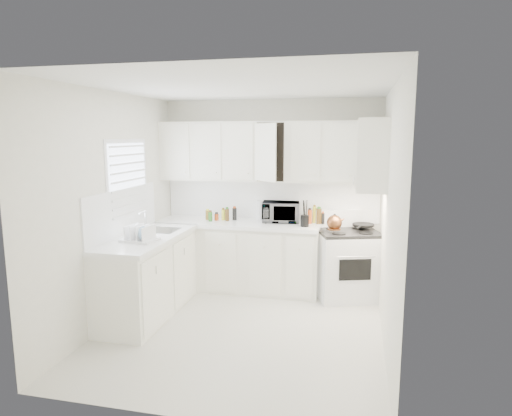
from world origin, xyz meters
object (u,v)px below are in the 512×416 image
(tea_kettle, at_px, (334,221))
(stove, at_px, (348,256))
(utensil_crock, at_px, (305,213))
(dish_rack, at_px, (139,232))
(microwave, at_px, (281,210))
(rice_cooker, at_px, (271,214))

(tea_kettle, bearing_deg, stove, 42.60)
(stove, bearing_deg, utensil_crock, 170.10)
(stove, height_order, dish_rack, dish_rack)
(utensil_crock, bearing_deg, stove, 7.78)
(utensil_crock, bearing_deg, microwave, 145.12)
(stove, bearing_deg, tea_kettle, -156.05)
(tea_kettle, bearing_deg, dish_rack, -150.47)
(stove, distance_m, utensil_crock, 0.79)
(tea_kettle, xyz_separation_m, dish_rack, (-2.08, -1.13, 0.00))
(tea_kettle, bearing_deg, rice_cooker, 160.77)
(tea_kettle, height_order, utensil_crock, utensil_crock)
(microwave, height_order, utensil_crock, utensil_crock)
(rice_cooker, bearing_deg, utensil_crock, -21.01)
(stove, xyz_separation_m, rice_cooker, (-1.05, 0.16, 0.48))
(rice_cooker, height_order, utensil_crock, utensil_crock)
(utensil_crock, height_order, dish_rack, utensil_crock)
(tea_kettle, bearing_deg, utensil_crock, 168.74)
(microwave, bearing_deg, rice_cooker, 176.52)
(rice_cooker, height_order, dish_rack, rice_cooker)
(dish_rack, bearing_deg, utensil_crock, 42.96)
(tea_kettle, distance_m, microwave, 0.81)
(microwave, bearing_deg, dish_rack, -140.13)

